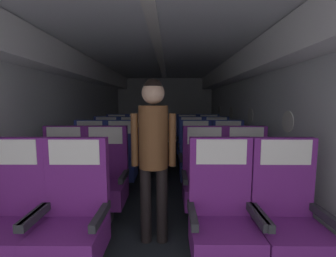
% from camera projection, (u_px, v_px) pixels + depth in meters
% --- Properties ---
extents(ground, '(3.46, 8.09, 0.02)m').
position_uv_depth(ground, '(160.00, 179.00, 4.17)').
color(ground, '#23282D').
extents(fuselage_shell, '(3.34, 7.74, 2.25)m').
position_uv_depth(fuselage_shell, '(161.00, 89.00, 4.24)').
color(fuselage_shell, silver).
rests_on(fuselage_shell, ground).
extents(seat_a_left_window, '(0.53, 0.47, 1.10)m').
position_uv_depth(seat_a_left_window, '(9.00, 221.00, 1.78)').
color(seat_a_left_window, '#38383D').
rests_on(seat_a_left_window, ground).
extents(seat_a_left_aisle, '(0.53, 0.47, 1.10)m').
position_uv_depth(seat_a_left_aisle, '(73.00, 222.00, 1.77)').
color(seat_a_left_aisle, '#38383D').
rests_on(seat_a_left_aisle, ground).
extents(seat_a_right_aisle, '(0.53, 0.47, 1.10)m').
position_uv_depth(seat_a_right_aisle, '(288.00, 222.00, 1.77)').
color(seat_a_right_aisle, '#38383D').
rests_on(seat_a_right_aisle, ground).
extents(seat_a_right_window, '(0.53, 0.47, 1.10)m').
position_uv_depth(seat_a_right_window, '(222.00, 221.00, 1.78)').
color(seat_a_right_window, '#38383D').
rests_on(seat_a_right_window, ground).
extents(seat_b_left_window, '(0.53, 0.47, 1.10)m').
position_uv_depth(seat_b_left_window, '(62.00, 181.00, 2.68)').
color(seat_b_left_window, '#38383D').
rests_on(seat_b_left_window, ground).
extents(seat_b_left_aisle, '(0.53, 0.47, 1.10)m').
position_uv_depth(seat_b_left_aisle, '(105.00, 181.00, 2.68)').
color(seat_b_left_aisle, '#38383D').
rests_on(seat_b_left_aisle, ground).
extents(seat_b_right_aisle, '(0.53, 0.47, 1.10)m').
position_uv_depth(seat_b_right_aisle, '(247.00, 182.00, 2.67)').
color(seat_b_right_aisle, '#38383D').
rests_on(seat_b_right_aisle, ground).
extents(seat_b_right_window, '(0.53, 0.47, 1.10)m').
position_uv_depth(seat_b_right_window, '(205.00, 182.00, 2.66)').
color(seat_b_right_window, '#38383D').
rests_on(seat_b_right_window, ground).
extents(seat_c_left_window, '(0.53, 0.47, 1.10)m').
position_uv_depth(seat_c_left_window, '(89.00, 162.00, 3.57)').
color(seat_c_left_window, '#38383D').
rests_on(seat_c_left_window, ground).
extents(seat_c_left_aisle, '(0.53, 0.47, 1.10)m').
position_uv_depth(seat_c_left_aisle, '(121.00, 161.00, 3.57)').
color(seat_c_left_aisle, '#38383D').
rests_on(seat_c_left_aisle, ground).
extents(seat_c_right_aisle, '(0.53, 0.47, 1.10)m').
position_uv_depth(seat_c_right_aisle, '(229.00, 162.00, 3.57)').
color(seat_c_right_aisle, '#38383D').
rests_on(seat_c_right_aisle, ground).
extents(seat_c_right_window, '(0.53, 0.47, 1.10)m').
position_uv_depth(seat_c_right_window, '(196.00, 161.00, 3.57)').
color(seat_c_right_window, '#38383D').
rests_on(seat_c_right_window, ground).
extents(seat_d_left_window, '(0.53, 0.47, 1.10)m').
position_uv_depth(seat_d_left_window, '(106.00, 149.00, 4.48)').
color(seat_d_left_window, '#38383D').
rests_on(seat_d_left_window, ground).
extents(seat_d_left_aisle, '(0.53, 0.47, 1.10)m').
position_uv_depth(seat_d_left_aisle, '(131.00, 150.00, 4.47)').
color(seat_d_left_aisle, '#38383D').
rests_on(seat_d_left_aisle, ground).
extents(seat_d_right_aisle, '(0.53, 0.47, 1.10)m').
position_uv_depth(seat_d_right_aisle, '(217.00, 150.00, 4.45)').
color(seat_d_right_aisle, '#38383D').
rests_on(seat_d_right_aisle, ground).
extents(seat_d_right_window, '(0.53, 0.47, 1.10)m').
position_uv_depth(seat_d_right_window, '(191.00, 150.00, 4.47)').
color(seat_d_right_window, '#38383D').
rests_on(seat_d_right_window, ground).
extents(seat_e_left_window, '(0.53, 0.47, 1.10)m').
position_uv_depth(seat_e_left_window, '(116.00, 142.00, 5.37)').
color(seat_e_left_window, '#38383D').
rests_on(seat_e_left_window, ground).
extents(seat_e_left_aisle, '(0.53, 0.47, 1.10)m').
position_uv_depth(seat_e_left_aisle, '(138.00, 142.00, 5.38)').
color(seat_e_left_aisle, '#38383D').
rests_on(seat_e_left_aisle, ground).
extents(seat_e_right_aisle, '(0.53, 0.47, 1.10)m').
position_uv_depth(seat_e_right_aisle, '(209.00, 142.00, 5.37)').
color(seat_e_right_aisle, '#38383D').
rests_on(seat_e_right_aisle, ground).
extents(seat_e_right_window, '(0.53, 0.47, 1.10)m').
position_uv_depth(seat_e_right_window, '(187.00, 142.00, 5.36)').
color(seat_e_right_window, '#38383D').
rests_on(seat_e_right_window, ground).
extents(flight_attendant, '(0.43, 0.28, 1.61)m').
position_uv_depth(flight_attendant, '(153.00, 144.00, 2.20)').
color(flight_attendant, black).
rests_on(flight_attendant, ground).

